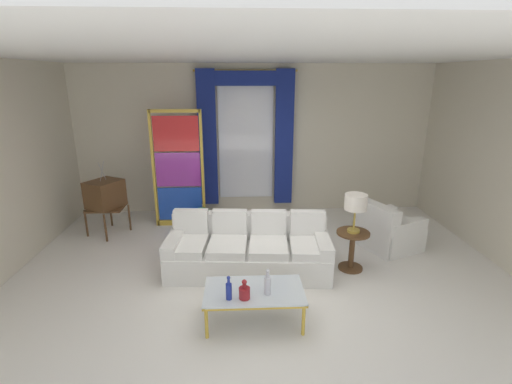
{
  "coord_description": "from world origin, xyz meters",
  "views": [
    {
      "loc": [
        -0.32,
        -4.54,
        2.75
      ],
      "look_at": [
        -0.06,
        0.9,
        1.05
      ],
      "focal_mm": 26.01,
      "sensor_mm": 36.0,
      "label": 1
    }
  ],
  "objects_px": {
    "bottle_blue_decanter": "(229,290)",
    "peacock_figurine": "(201,220)",
    "bottle_amber_squat": "(268,284)",
    "round_side_table": "(352,247)",
    "table_lamp_brass": "(356,204)",
    "stained_glass_divider": "(178,172)",
    "couch_white_long": "(249,250)",
    "vintage_tv": "(105,195)",
    "bottle_crystal_tall": "(244,292)",
    "armchair_white": "(387,232)",
    "coffee_table": "(254,293)"
  },
  "relations": [
    {
      "from": "bottle_blue_decanter",
      "to": "peacock_figurine",
      "type": "distance_m",
      "value": 2.92
    },
    {
      "from": "bottle_amber_squat",
      "to": "round_side_table",
      "type": "height_order",
      "value": "bottle_amber_squat"
    },
    {
      "from": "table_lamp_brass",
      "to": "stained_glass_divider",
      "type": "bearing_deg",
      "value": 146.31
    },
    {
      "from": "couch_white_long",
      "to": "vintage_tv",
      "type": "distance_m",
      "value": 2.93
    },
    {
      "from": "peacock_figurine",
      "to": "round_side_table",
      "type": "distance_m",
      "value": 2.8
    },
    {
      "from": "bottle_blue_decanter",
      "to": "bottle_amber_squat",
      "type": "relative_size",
      "value": 0.92
    },
    {
      "from": "couch_white_long",
      "to": "bottle_crystal_tall",
      "type": "height_order",
      "value": "couch_white_long"
    },
    {
      "from": "vintage_tv",
      "to": "table_lamp_brass",
      "type": "xyz_separation_m",
      "value": [
        4.04,
        -1.51,
        0.3
      ]
    },
    {
      "from": "bottle_blue_decanter",
      "to": "bottle_crystal_tall",
      "type": "relative_size",
      "value": 1.22
    },
    {
      "from": "couch_white_long",
      "to": "round_side_table",
      "type": "height_order",
      "value": "couch_white_long"
    },
    {
      "from": "bottle_amber_squat",
      "to": "armchair_white",
      "type": "bearing_deg",
      "value": 41.98
    },
    {
      "from": "coffee_table",
      "to": "round_side_table",
      "type": "distance_m",
      "value": 1.89
    },
    {
      "from": "armchair_white",
      "to": "coffee_table",
      "type": "bearing_deg",
      "value": -141.23
    },
    {
      "from": "bottle_amber_squat",
      "to": "bottle_crystal_tall",
      "type": "bearing_deg",
      "value": -164.12
    },
    {
      "from": "bottle_blue_decanter",
      "to": "armchair_white",
      "type": "distance_m",
      "value": 3.28
    },
    {
      "from": "bottle_blue_decanter",
      "to": "vintage_tv",
      "type": "xyz_separation_m",
      "value": [
        -2.26,
        2.85,
        0.21
      ]
    },
    {
      "from": "couch_white_long",
      "to": "bottle_amber_squat",
      "type": "relative_size",
      "value": 7.75
    },
    {
      "from": "table_lamp_brass",
      "to": "bottle_blue_decanter",
      "type": "bearing_deg",
      "value": -143.1
    },
    {
      "from": "coffee_table",
      "to": "stained_glass_divider",
      "type": "bearing_deg",
      "value": 113.03
    },
    {
      "from": "couch_white_long",
      "to": "peacock_figurine",
      "type": "distance_m",
      "value": 1.65
    },
    {
      "from": "coffee_table",
      "to": "vintage_tv",
      "type": "xyz_separation_m",
      "value": [
        -2.55,
        2.68,
        0.36
      ]
    },
    {
      "from": "coffee_table",
      "to": "bottle_crystal_tall",
      "type": "relative_size",
      "value": 4.94
    },
    {
      "from": "bottle_blue_decanter",
      "to": "vintage_tv",
      "type": "relative_size",
      "value": 0.21
    },
    {
      "from": "vintage_tv",
      "to": "couch_white_long",
      "type": "bearing_deg",
      "value": -29.58
    },
    {
      "from": "bottle_blue_decanter",
      "to": "round_side_table",
      "type": "distance_m",
      "value": 2.23
    },
    {
      "from": "coffee_table",
      "to": "bottle_crystal_tall",
      "type": "xyz_separation_m",
      "value": [
        -0.11,
        -0.16,
        0.12
      ]
    },
    {
      "from": "bottle_blue_decanter",
      "to": "stained_glass_divider",
      "type": "distance_m",
      "value": 3.38
    },
    {
      "from": "peacock_figurine",
      "to": "bottle_crystal_tall",
      "type": "bearing_deg",
      "value": -75.22
    },
    {
      "from": "bottle_crystal_tall",
      "to": "bottle_amber_squat",
      "type": "relative_size",
      "value": 0.75
    },
    {
      "from": "bottle_blue_decanter",
      "to": "armchair_white",
      "type": "xyz_separation_m",
      "value": [
        2.58,
        2.01,
        -0.23
      ]
    },
    {
      "from": "bottle_blue_decanter",
      "to": "couch_white_long",
      "type": "bearing_deg",
      "value": 79.74
    },
    {
      "from": "stained_glass_divider",
      "to": "bottle_blue_decanter",
      "type": "bearing_deg",
      "value": -72.6
    },
    {
      "from": "bottle_blue_decanter",
      "to": "table_lamp_brass",
      "type": "distance_m",
      "value": 2.28
    },
    {
      "from": "vintage_tv",
      "to": "stained_glass_divider",
      "type": "relative_size",
      "value": 0.61
    },
    {
      "from": "couch_white_long",
      "to": "bottle_blue_decanter",
      "type": "bearing_deg",
      "value": -100.26
    },
    {
      "from": "bottle_blue_decanter",
      "to": "round_side_table",
      "type": "xyz_separation_m",
      "value": [
        1.78,
        1.33,
        -0.17
      ]
    },
    {
      "from": "round_side_table",
      "to": "coffee_table",
      "type": "bearing_deg",
      "value": -142.01
    },
    {
      "from": "bottle_crystal_tall",
      "to": "bottle_amber_squat",
      "type": "xyz_separation_m",
      "value": [
        0.26,
        0.07,
        0.04
      ]
    },
    {
      "from": "stained_glass_divider",
      "to": "round_side_table",
      "type": "height_order",
      "value": "stained_glass_divider"
    },
    {
      "from": "armchair_white",
      "to": "stained_glass_divider",
      "type": "height_order",
      "value": "stained_glass_divider"
    },
    {
      "from": "coffee_table",
      "to": "bottle_crystal_tall",
      "type": "distance_m",
      "value": 0.23
    },
    {
      "from": "couch_white_long",
      "to": "bottle_blue_decanter",
      "type": "distance_m",
      "value": 1.45
    },
    {
      "from": "coffee_table",
      "to": "table_lamp_brass",
      "type": "bearing_deg",
      "value": 37.99
    },
    {
      "from": "couch_white_long",
      "to": "round_side_table",
      "type": "distance_m",
      "value": 1.52
    },
    {
      "from": "round_side_table",
      "to": "table_lamp_brass",
      "type": "height_order",
      "value": "table_lamp_brass"
    },
    {
      "from": "bottle_amber_squat",
      "to": "table_lamp_brass",
      "type": "relative_size",
      "value": 0.54
    },
    {
      "from": "bottle_crystal_tall",
      "to": "table_lamp_brass",
      "type": "height_order",
      "value": "table_lamp_brass"
    },
    {
      "from": "vintage_tv",
      "to": "table_lamp_brass",
      "type": "relative_size",
      "value": 2.36
    },
    {
      "from": "armchair_white",
      "to": "peacock_figurine",
      "type": "relative_size",
      "value": 1.78
    },
    {
      "from": "bottle_amber_squat",
      "to": "stained_glass_divider",
      "type": "xyz_separation_m",
      "value": [
        -1.43,
        3.1,
        0.52
      ]
    }
  ]
}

